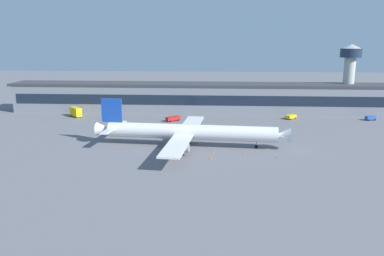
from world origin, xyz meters
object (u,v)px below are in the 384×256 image
at_px(belt_loader, 173,118).
at_px(traffic_cone_1, 277,157).
at_px(traffic_cone_0, 210,158).
at_px(catering_truck, 76,112).
at_px(pushback_tractor, 291,117).
at_px(traffic_cone_3, 213,151).
at_px(follow_me_car, 371,118).
at_px(airliner, 188,132).
at_px(control_tower, 349,70).
at_px(traffic_cone_2, 243,153).

xyz_separation_m(belt_loader, traffic_cone_1, (35.77, -48.93, -0.85)).
bearing_deg(traffic_cone_0, catering_truck, 136.35).
height_order(pushback_tractor, traffic_cone_0, pushback_tractor).
relative_size(catering_truck, traffic_cone_3, 10.50).
bearing_deg(follow_me_car, traffic_cone_3, -141.82).
height_order(catering_truck, belt_loader, catering_truck).
relative_size(airliner, belt_loader, 10.24).
bearing_deg(airliner, traffic_cone_1, -22.24).
relative_size(airliner, control_tower, 1.98).
distance_m(pushback_tractor, traffic_cone_3, 62.28).
bearing_deg(traffic_cone_1, control_tower, 59.77).
bearing_deg(traffic_cone_3, follow_me_car, 38.18).
xyz_separation_m(belt_loader, traffic_cone_3, (17.15, -45.07, -0.82)).
height_order(control_tower, catering_truck, control_tower).
height_order(airliner, traffic_cone_0, airliner).
bearing_deg(follow_me_car, traffic_cone_1, -130.42).
distance_m(control_tower, pushback_tractor, 38.44).
relative_size(belt_loader, traffic_cone_2, 10.19).
height_order(belt_loader, follow_me_car, belt_loader).
height_order(traffic_cone_1, traffic_cone_2, traffic_cone_1).
xyz_separation_m(traffic_cone_0, traffic_cone_1, (19.24, 2.49, -0.04)).
distance_m(airliner, traffic_cone_2, 19.45).
height_order(traffic_cone_1, traffic_cone_3, traffic_cone_3).
bearing_deg(pushback_tractor, catering_truck, -179.23).
height_order(control_tower, pushback_tractor, control_tower).
height_order(catering_truck, traffic_cone_2, catering_truck).
relative_size(control_tower, traffic_cone_1, 52.24).
bearing_deg(traffic_cone_0, belt_loader, 107.82).
distance_m(control_tower, traffic_cone_0, 100.65).
relative_size(catering_truck, traffic_cone_0, 10.17).
height_order(catering_truck, traffic_cone_1, catering_truck).
bearing_deg(belt_loader, catering_truck, 171.68).
height_order(belt_loader, traffic_cone_3, belt_loader).
xyz_separation_m(catering_truck, follow_me_car, (127.64, 0.66, -1.20)).
xyz_separation_m(airliner, traffic_cone_0, (7.35, -13.36, -4.25)).
bearing_deg(belt_loader, airliner, -76.44).
distance_m(control_tower, traffic_cone_1, 87.90).
bearing_deg(catering_truck, traffic_cone_3, -40.05).
xyz_separation_m(pushback_tractor, traffic_cone_0, (-33.65, -59.14, -0.70)).
distance_m(pushback_tractor, traffic_cone_0, 68.05).
bearing_deg(traffic_cone_1, belt_loader, 126.17).
relative_size(airliner, pushback_tractor, 11.82).
bearing_deg(catering_truck, traffic_cone_2, -36.82).
height_order(airliner, catering_truck, airliner).
distance_m(airliner, pushback_tractor, 61.56).
height_order(belt_loader, traffic_cone_0, belt_loader).
relative_size(control_tower, follow_me_car, 6.59).
bearing_deg(follow_me_car, traffic_cone_2, -136.99).
bearing_deg(traffic_cone_0, follow_me_car, 41.15).
bearing_deg(catering_truck, belt_loader, -8.32).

